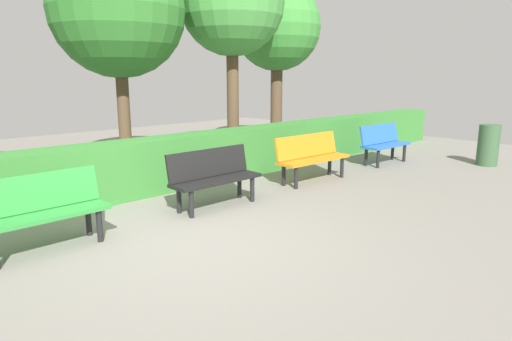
# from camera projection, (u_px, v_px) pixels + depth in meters

# --- Properties ---
(ground_plane) EXTENTS (21.71, 21.71, 0.00)m
(ground_plane) POSITION_uv_depth(u_px,v_px,m) (186.00, 239.00, 5.39)
(ground_plane) COLOR gray
(bench_blue) EXTENTS (1.37, 0.50, 0.86)m
(bench_blue) POSITION_uv_depth(u_px,v_px,m) (383.00, 142.00, 9.87)
(bench_blue) COLOR blue
(bench_blue) RESTS_ON ground_plane
(bench_orange) EXTENTS (1.61, 0.50, 0.86)m
(bench_orange) POSITION_uv_depth(u_px,v_px,m) (311.00, 155.00, 8.23)
(bench_orange) COLOR orange
(bench_orange) RESTS_ON ground_plane
(bench_black) EXTENTS (1.46, 0.47, 0.86)m
(bench_black) POSITION_uv_depth(u_px,v_px,m) (214.00, 175.00, 6.64)
(bench_black) COLOR black
(bench_black) RESTS_ON ground_plane
(bench_green) EXTENTS (1.43, 0.48, 0.86)m
(bench_green) POSITION_uv_depth(u_px,v_px,m) (41.00, 209.00, 4.99)
(bench_green) COLOR #2D8C38
(bench_green) RESTS_ON ground_plane
(hedge_row) EXTENTS (17.71, 0.57, 0.91)m
(hedge_row) POSITION_uv_depth(u_px,v_px,m) (164.00, 164.00, 7.59)
(hedge_row) COLOR #387F33
(hedge_row) RESTS_ON ground_plane
(tree_near) EXTENTS (2.30, 2.30, 4.33)m
(tree_near) POSITION_uv_depth(u_px,v_px,m) (277.00, 28.00, 11.70)
(tree_near) COLOR brown
(tree_near) RESTS_ON ground_plane
(tree_mid) EXTENTS (2.31, 2.31, 4.64)m
(tree_mid) POSITION_uv_depth(u_px,v_px,m) (232.00, 4.00, 9.69)
(tree_mid) COLOR brown
(tree_mid) RESTS_ON ground_plane
(tree_far) EXTENTS (2.60, 2.60, 4.46)m
(tree_far) POSITION_uv_depth(u_px,v_px,m) (118.00, 10.00, 8.52)
(tree_far) COLOR brown
(tree_far) RESTS_ON ground_plane
(trash_bin) EXTENTS (0.43, 0.43, 0.89)m
(trash_bin) POSITION_uv_depth(u_px,v_px,m) (488.00, 145.00, 9.65)
(trash_bin) COLOR #385938
(trash_bin) RESTS_ON ground_plane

